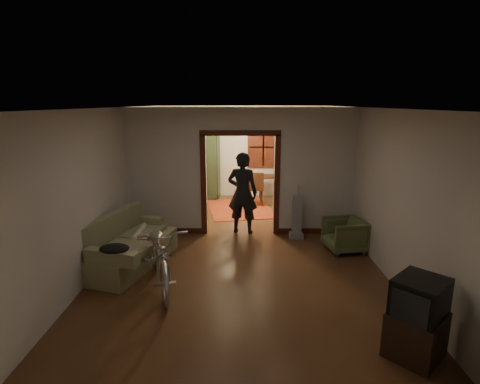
{
  "coord_description": "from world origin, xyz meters",
  "views": [
    {
      "loc": [
        0.03,
        -7.36,
        2.89
      ],
      "look_at": [
        0.0,
        -0.3,
        1.2
      ],
      "focal_mm": 28.0,
      "sensor_mm": 36.0,
      "label": 1
    }
  ],
  "objects_px": {
    "bicycle": "(161,253)",
    "armchair": "(344,235)",
    "locker": "(202,166)",
    "desk": "(275,188)",
    "person": "(242,193)",
    "sofa": "(129,240)"
  },
  "relations": [
    {
      "from": "bicycle",
      "to": "armchair",
      "type": "height_order",
      "value": "bicycle"
    },
    {
      "from": "armchair",
      "to": "locker",
      "type": "relative_size",
      "value": 0.36
    },
    {
      "from": "bicycle",
      "to": "locker",
      "type": "height_order",
      "value": "locker"
    },
    {
      "from": "bicycle",
      "to": "desk",
      "type": "bearing_deg",
      "value": 49.2
    },
    {
      "from": "armchair",
      "to": "desk",
      "type": "height_order",
      "value": "desk"
    },
    {
      "from": "bicycle",
      "to": "person",
      "type": "height_order",
      "value": "person"
    },
    {
      "from": "armchair",
      "to": "desk",
      "type": "bearing_deg",
      "value": -175.79
    },
    {
      "from": "armchair",
      "to": "person",
      "type": "height_order",
      "value": "person"
    },
    {
      "from": "locker",
      "to": "armchair",
      "type": "bearing_deg",
      "value": -43.18
    },
    {
      "from": "bicycle",
      "to": "armchair",
      "type": "distance_m",
      "value": 3.66
    },
    {
      "from": "sofa",
      "to": "locker",
      "type": "relative_size",
      "value": 1.01
    },
    {
      "from": "sofa",
      "to": "person",
      "type": "relative_size",
      "value": 1.1
    },
    {
      "from": "person",
      "to": "bicycle",
      "type": "bearing_deg",
      "value": 73.77
    },
    {
      "from": "sofa",
      "to": "person",
      "type": "height_order",
      "value": "person"
    },
    {
      "from": "sofa",
      "to": "armchair",
      "type": "relative_size",
      "value": 2.78
    },
    {
      "from": "sofa",
      "to": "desk",
      "type": "height_order",
      "value": "sofa"
    },
    {
      "from": "sofa",
      "to": "locker",
      "type": "height_order",
      "value": "locker"
    },
    {
      "from": "bicycle",
      "to": "armchair",
      "type": "xyz_separation_m",
      "value": [
        3.34,
        1.47,
        -0.21
      ]
    },
    {
      "from": "desk",
      "to": "person",
      "type": "bearing_deg",
      "value": -93.66
    },
    {
      "from": "person",
      "to": "locker",
      "type": "relative_size",
      "value": 0.92
    },
    {
      "from": "person",
      "to": "sofa",
      "type": "bearing_deg",
      "value": 51.84
    },
    {
      "from": "bicycle",
      "to": "person",
      "type": "distance_m",
      "value": 2.89
    }
  ]
}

